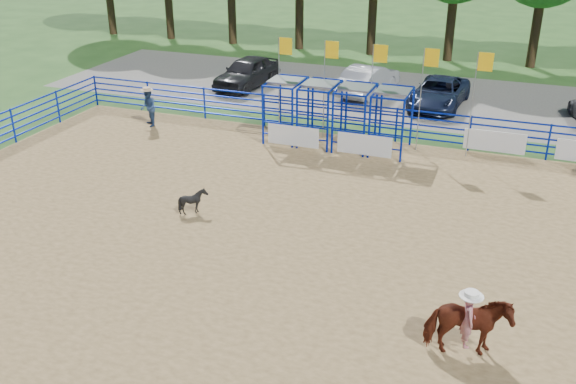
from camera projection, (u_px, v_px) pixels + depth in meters
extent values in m
plane|color=#386327|center=(324.00, 253.00, 18.70)|extent=(120.00, 120.00, 0.00)
cube|color=#997C4C|center=(324.00, 253.00, 18.69)|extent=(30.00, 20.00, 0.02)
cube|color=slate|center=(423.00, 98.00, 33.16)|extent=(40.00, 10.00, 0.01)
imported|color=maroon|center=(467.00, 326.00, 14.22)|extent=(1.99, 1.31, 1.55)
imported|color=#AE182B|center=(472.00, 295.00, 13.88)|extent=(0.43, 0.55, 1.31)
cylinder|color=white|center=(475.00, 268.00, 13.60)|extent=(0.54, 0.54, 0.12)
imported|color=black|center=(193.00, 201.00, 20.87)|extent=(0.86, 0.79, 0.86)
imported|color=navy|center=(148.00, 108.00, 28.72)|extent=(1.04, 1.05, 1.71)
cylinder|color=tan|center=(147.00, 89.00, 28.36)|extent=(0.56, 0.56, 0.11)
imported|color=black|center=(247.00, 72.00, 34.72)|extent=(2.52, 4.99, 1.63)
imported|color=#92949A|center=(368.00, 79.00, 33.52)|extent=(2.52, 4.90, 1.54)
imported|color=#141C34|center=(439.00, 93.00, 31.50)|extent=(2.71, 5.18, 1.39)
cube|color=white|center=(293.00, 136.00, 26.28)|extent=(2.20, 0.04, 0.85)
cube|color=white|center=(364.00, 145.00, 25.33)|extent=(2.20, 0.04, 0.85)
cube|color=white|center=(495.00, 141.00, 25.67)|extent=(2.40, 0.04, 0.85)
cylinder|color=#3F2B19|center=(110.00, 1.00, 47.75)|extent=(0.56, 0.56, 4.80)
cylinder|color=#3F2B19|center=(169.00, 5.00, 46.17)|extent=(0.56, 0.56, 4.80)
cylinder|color=#3F2B19|center=(232.00, 9.00, 44.58)|extent=(0.56, 0.56, 4.80)
cylinder|color=#3F2B19|center=(299.00, 13.00, 42.99)|extent=(0.56, 0.56, 4.80)
cylinder|color=#3F2B19|center=(372.00, 17.00, 41.41)|extent=(0.56, 0.56, 4.80)
cylinder|color=#3F2B19|center=(451.00, 22.00, 39.82)|extent=(0.56, 0.56, 4.80)
cylinder|color=#3F2B19|center=(536.00, 27.00, 38.24)|extent=(0.56, 0.56, 4.80)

